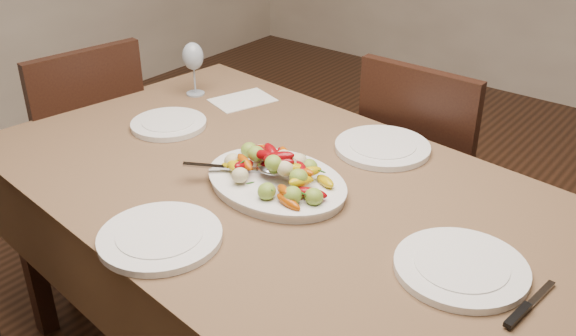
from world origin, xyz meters
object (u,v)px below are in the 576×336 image
(chair_left, at_px, (77,156))
(plate_near, at_px, (160,237))
(plate_far, at_px, (382,147))
(wine_glass, at_px, (194,67))
(serving_platter, at_px, (276,184))
(chair_far, at_px, (434,177))
(dining_table, at_px, (288,298))
(plate_left, at_px, (169,124))
(plate_right, at_px, (461,268))

(chair_left, xyz_separation_m, plate_near, (1.02, -0.44, 0.29))
(plate_far, xyz_separation_m, wine_glass, (-0.77, -0.03, 0.09))
(serving_platter, bearing_deg, wine_glass, 152.69)
(chair_far, bearing_deg, plate_far, 92.24)
(dining_table, bearing_deg, chair_far, 84.85)
(plate_left, distance_m, plate_far, 0.69)
(serving_platter, xyz_separation_m, wine_glass, (-0.66, 0.34, 0.09))
(dining_table, xyz_separation_m, wine_glass, (-0.69, 0.32, 0.48))
(plate_right, bearing_deg, dining_table, 174.68)
(dining_table, xyz_separation_m, serving_platter, (-0.03, -0.02, 0.39))
(plate_near, bearing_deg, chair_far, 82.51)
(dining_table, relative_size, plate_right, 6.24)
(dining_table, distance_m, plate_left, 0.68)
(plate_near, distance_m, wine_glass, 0.93)
(chair_left, relative_size, wine_glass, 4.64)
(serving_platter, height_order, wine_glass, wine_glass)
(dining_table, height_order, plate_near, plate_near)
(chair_left, height_order, plate_right, chair_left)
(chair_far, bearing_deg, wine_glass, 31.79)
(chair_far, height_order, plate_right, chair_far)
(plate_left, height_order, plate_near, same)
(chair_far, bearing_deg, plate_right, 119.62)
(dining_table, xyz_separation_m, plate_near, (-0.08, -0.38, 0.39))
(chair_left, bearing_deg, plate_left, 100.47)
(dining_table, height_order, chair_left, chair_left)
(chair_far, xyz_separation_m, plate_far, (0.01, -0.42, 0.29))
(plate_left, relative_size, plate_near, 0.83)
(dining_table, distance_m, serving_platter, 0.39)
(chair_far, xyz_separation_m, plate_right, (0.46, -0.83, 0.29))
(plate_left, height_order, plate_far, same)
(chair_left, xyz_separation_m, plate_right, (1.63, -0.11, 0.29))
(plate_far, bearing_deg, dining_table, -102.77)
(chair_far, relative_size, plate_near, 3.23)
(plate_far, bearing_deg, wine_glass, -177.56)
(plate_right, height_order, plate_near, same)
(plate_right, bearing_deg, serving_platter, 176.80)
(dining_table, distance_m, chair_far, 0.79)
(serving_platter, bearing_deg, chair_far, 83.08)
(plate_left, relative_size, wine_glass, 1.19)
(chair_far, relative_size, wine_glass, 4.64)
(chair_left, xyz_separation_m, serving_platter, (1.08, -0.08, 0.30))
(plate_far, bearing_deg, plate_right, -42.35)
(wine_glass, bearing_deg, chair_far, 30.98)
(plate_far, xyz_separation_m, plate_near, (-0.16, -0.74, 0.00))
(plate_near, bearing_deg, plate_far, 77.53)
(serving_platter, bearing_deg, plate_far, 74.03)
(chair_left, distance_m, plate_far, 1.26)
(dining_table, height_order, plate_right, plate_right)
(chair_far, xyz_separation_m, wine_glass, (-0.76, -0.46, 0.39))
(plate_near, bearing_deg, dining_table, 77.81)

